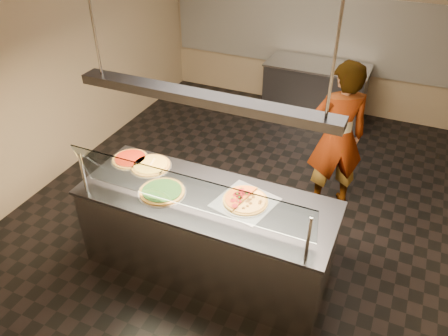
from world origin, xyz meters
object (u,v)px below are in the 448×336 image
at_px(perforated_tray, 245,202).
at_px(half_pizza_pepperoni, 236,197).
at_px(half_pizza_sausage, 255,203).
at_px(pizza_cheese, 151,165).
at_px(pizza_spatula, 154,165).
at_px(sneeze_guard, 188,192).
at_px(pizza_tomato, 130,159).
at_px(worker, 337,137).
at_px(pizza_spinach, 162,191).
at_px(heat_lamp_housing, 203,98).
at_px(prep_table, 315,91).
at_px(serving_counter, 207,233).

relative_size(perforated_tray, half_pizza_pepperoni, 1.34).
distance_m(half_pizza_sausage, pizza_cheese, 1.23).
xyz_separation_m(perforated_tray, pizza_spatula, (-1.07, 0.15, 0.02)).
distance_m(sneeze_guard, pizza_tomato, 1.21).
bearing_deg(worker, pizza_spatula, 11.62).
distance_m(pizza_cheese, pizza_spatula, 0.05).
xyz_separation_m(pizza_spinach, heat_lamp_housing, (0.41, 0.11, 1.00)).
bearing_deg(perforated_tray, pizza_tomato, 172.99).
xyz_separation_m(half_pizza_sausage, prep_table, (-0.32, 3.69, -0.49)).
xyz_separation_m(half_pizza_pepperoni, heat_lamp_housing, (-0.27, -0.08, 0.99)).
bearing_deg(heat_lamp_housing, pizza_tomato, 166.37).
distance_m(half_pizza_pepperoni, worker, 1.66).
relative_size(serving_counter, half_pizza_sausage, 5.50).
xyz_separation_m(pizza_spinach, pizza_tomato, (-0.60, 0.36, -0.00)).
bearing_deg(heat_lamp_housing, worker, 60.75).
distance_m(perforated_tray, prep_table, 3.73).
relative_size(serving_counter, prep_table, 1.53).
bearing_deg(worker, prep_table, -99.85).
bearing_deg(prep_table, pizza_tomato, -108.19).
xyz_separation_m(serving_counter, pizza_spinach, (-0.41, -0.11, 0.48)).
height_order(pizza_spatula, heat_lamp_housing, heat_lamp_housing).
bearing_deg(pizza_cheese, sneeze_guard, -37.36).
xyz_separation_m(pizza_tomato, prep_table, (1.16, 3.52, -0.48)).
bearing_deg(half_pizza_sausage, pizza_tomato, 173.44).
bearing_deg(worker, sneeze_guard, 36.06).
relative_size(half_pizza_sausage, prep_table, 0.28).
xyz_separation_m(half_pizza_sausage, pizza_spatula, (-1.17, 0.15, 0.00)).
height_order(half_pizza_sausage, pizza_spinach, half_pizza_sausage).
relative_size(serving_counter, sneeze_guard, 1.11).
height_order(sneeze_guard, half_pizza_sausage, sneeze_guard).
relative_size(half_pizza_sausage, heat_lamp_housing, 0.20).
bearing_deg(pizza_spatula, pizza_tomato, 175.83).
height_order(pizza_cheese, prep_table, pizza_cheese).
height_order(half_pizza_pepperoni, pizza_cheese, half_pizza_pepperoni).
height_order(perforated_tray, pizza_cheese, pizza_cheese).
distance_m(serving_counter, worker, 1.90).
bearing_deg(heat_lamp_housing, perforated_tray, 11.65).
bearing_deg(serving_counter, pizza_spatula, 162.39).
distance_m(perforated_tray, half_pizza_pepperoni, 0.10).
xyz_separation_m(pizza_spatula, worker, (1.60, 1.38, -0.03)).
height_order(perforated_tray, prep_table, perforated_tray).
bearing_deg(worker, half_pizza_sausage, 45.04).
height_order(pizza_spinach, heat_lamp_housing, heat_lamp_housing).
height_order(serving_counter, worker, worker).
bearing_deg(heat_lamp_housing, serving_counter, 0.00).
relative_size(pizza_spatula, worker, 0.12).
relative_size(pizza_spinach, worker, 0.25).
xyz_separation_m(half_pizza_sausage, pizza_cheese, (-1.22, 0.15, -0.01)).
bearing_deg(sneeze_guard, pizza_spinach, 150.49).
xyz_separation_m(perforated_tray, heat_lamp_housing, (-0.37, -0.08, 1.01)).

